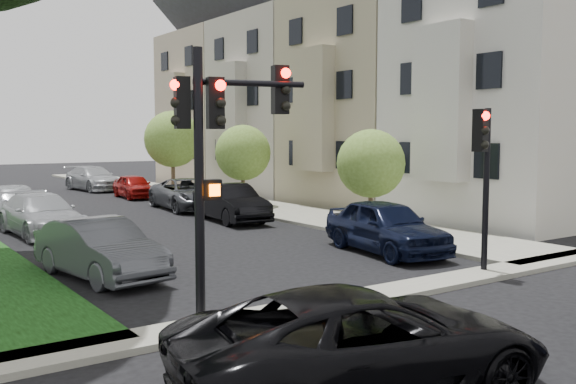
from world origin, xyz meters
TOP-DOWN VIEW (x-y plane):
  - ground at (0.00, 0.00)m, footprint 140.00×140.00m
  - sidewalk_right at (6.75, 24.00)m, footprint 3.50×44.00m
  - sidewalk_cross at (0.00, 2.00)m, footprint 60.00×1.00m
  - house_a at (12.45, 8.00)m, footprint 7.70×7.55m
  - house_b at (12.45, 15.50)m, footprint 7.70×7.55m
  - house_c at (12.45, 23.00)m, footprint 7.70×7.55m
  - house_d at (12.45, 30.50)m, footprint 7.70×7.55m
  - small_tree_a at (6.20, 8.90)m, footprint 2.38×2.38m
  - small_tree_b at (6.20, 17.59)m, footprint 2.55×2.55m
  - small_tree_c at (6.20, 25.20)m, footprint 3.13×3.13m
  - traffic_signal_main at (-3.42, 2.23)m, footprint 2.38×0.70m
  - traffic_signal_secondary at (3.72, 2.19)m, footprint 0.54×0.43m
  - car_cross_near at (-3.38, -1.59)m, footprint 5.41×3.24m
  - car_parked_0 at (3.82, 5.59)m, footprint 2.53×4.77m
  - car_parked_1 at (3.48, 13.94)m, footprint 2.01×4.60m
  - car_parked_2 at (3.89, 18.57)m, footprint 2.77×5.22m
  - car_parked_3 at (3.82, 24.94)m, footprint 1.73×3.83m
  - car_parked_4 at (3.53, 30.82)m, footprint 2.58×5.21m
  - car_parked_5 at (-3.96, 7.08)m, footprint 2.11×4.42m
  - car_parked_6 at (-3.44, 14.60)m, footprint 2.24×4.92m
  - car_parked_7 at (-3.48, 18.52)m, footprint 2.07×4.56m

SIDE VIEW (x-z plane):
  - ground at x=0.00m, z-range 0.00..0.00m
  - sidewalk_right at x=6.75m, z-range 0.00..0.12m
  - sidewalk_cross at x=0.00m, z-range 0.00..0.12m
  - car_parked_3 at x=3.82m, z-range 0.00..1.27m
  - car_parked_6 at x=-3.44m, z-range 0.00..1.40m
  - car_parked_2 at x=3.89m, z-range 0.00..1.40m
  - car_parked_5 at x=-3.96m, z-range 0.00..1.40m
  - car_cross_near at x=-3.38m, z-range 0.00..1.41m
  - car_parked_4 at x=3.53m, z-range 0.00..1.46m
  - car_parked_1 at x=3.48m, z-range 0.00..1.47m
  - car_parked_7 at x=-3.48m, z-range 0.00..1.52m
  - car_parked_0 at x=3.82m, z-range 0.00..1.55m
  - small_tree_a at x=6.20m, z-range 0.59..4.17m
  - small_tree_b at x=6.20m, z-range 0.63..4.46m
  - traffic_signal_secondary at x=3.72m, z-range 0.79..4.81m
  - small_tree_c at x=6.20m, z-range 0.78..5.47m
  - traffic_signal_main at x=-3.42m, z-range 0.92..5.79m
  - house_a at x=12.45m, z-range -1.05..14.92m
  - house_b at x=12.45m, z-range -1.05..14.92m
  - house_c at x=12.45m, z-range -1.05..14.92m
  - house_d at x=12.45m, z-range -1.05..14.92m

